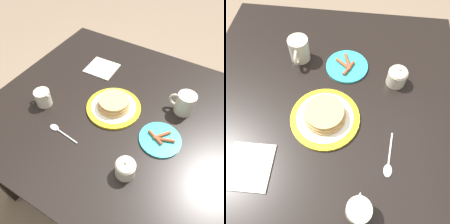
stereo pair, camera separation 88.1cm
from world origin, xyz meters
TOP-DOWN VIEW (x-y plane):
  - ground_plane at (0.00, 0.00)m, footprint 8.00×8.00m
  - dining_table at (0.00, 0.00)m, footprint 1.21×1.08m
  - pancake_plate at (0.03, 0.01)m, footprint 0.26×0.26m
  - side_plate_bacon at (-0.23, 0.06)m, footprint 0.18×0.18m
  - coffee_mug at (-0.26, -0.15)m, footprint 0.12×0.08m
  - creamer_pitcher at (0.33, 0.15)m, footprint 0.11×0.07m
  - sugar_bowl at (-0.17, 0.27)m, footprint 0.08×0.08m
  - napkin at (0.24, -0.22)m, footprint 0.17×0.16m
  - spoon at (0.17, 0.24)m, footprint 0.16×0.04m

SIDE VIEW (x-z plane):
  - ground_plane at x=0.00m, z-range 0.00..0.00m
  - dining_table at x=0.00m, z-range 0.26..1.02m
  - napkin at x=0.24m, z-range 0.75..0.76m
  - spoon at x=0.17m, z-range 0.75..0.76m
  - side_plate_bacon at x=-0.23m, z-range 0.75..0.77m
  - pancake_plate at x=0.03m, z-range 0.75..0.81m
  - sugar_bowl at x=-0.17m, z-range 0.75..0.84m
  - creamer_pitcher at x=0.33m, z-range 0.75..0.84m
  - coffee_mug at x=-0.26m, z-range 0.76..0.86m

